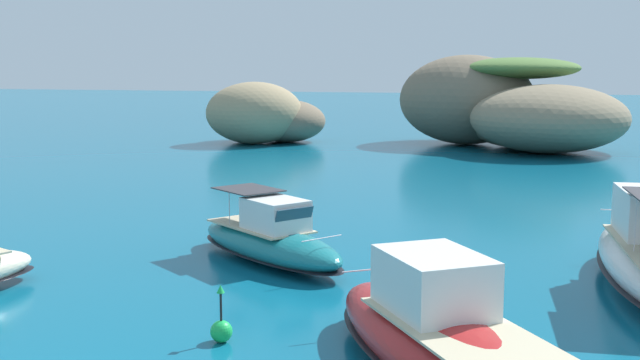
% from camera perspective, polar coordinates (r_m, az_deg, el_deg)
% --- Properties ---
extents(islet_large, '(22.42, 21.36, 8.00)m').
position_cam_1_polar(islet_large, '(68.67, 13.86, 5.24)').
color(islet_large, '#84755B').
rests_on(islet_large, ground).
extents(islet_small, '(12.12, 12.50, 5.60)m').
position_cam_1_polar(islet_small, '(70.68, -4.00, 4.63)').
color(islet_small, '#9E8966').
rests_on(islet_small, ground).
extents(motorboat_red, '(7.84, 9.24, 2.77)m').
position_cam_1_polar(motorboat_red, '(17.32, 9.03, -11.66)').
color(motorboat_red, red).
rests_on(motorboat_red, ground).
extents(motorboat_teal, '(7.78, 6.45, 2.46)m').
position_cam_1_polar(motorboat_teal, '(27.16, -3.75, -4.51)').
color(motorboat_teal, '#19727A').
rests_on(motorboat_teal, ground).
extents(channel_buoy, '(0.56, 0.56, 1.48)m').
position_cam_1_polar(channel_buoy, '(19.69, -7.36, -10.96)').
color(channel_buoy, green).
rests_on(channel_buoy, ground).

